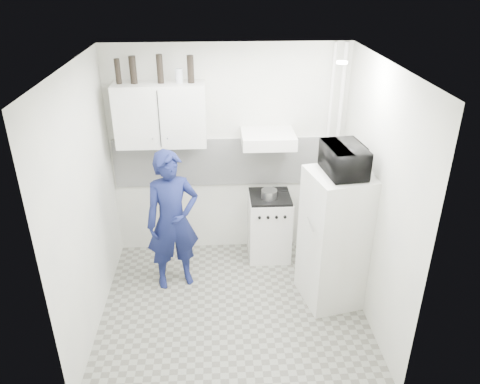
{
  "coord_description": "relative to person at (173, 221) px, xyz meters",
  "views": [
    {
      "loc": [
        -0.15,
        -4.0,
        3.39
      ],
      "look_at": [
        0.09,
        0.3,
        1.25
      ],
      "focal_mm": 35.0,
      "sensor_mm": 36.0,
      "label": 1
    }
  ],
  "objects": [
    {
      "name": "floor",
      "position": [
        0.64,
        -0.49,
        -0.82
      ],
      "size": [
        2.8,
        2.8,
        0.0
      ],
      "primitive_type": "plane",
      "color": "gray",
      "rests_on": "ground"
    },
    {
      "name": "ceiling",
      "position": [
        0.64,
        -0.49,
        1.78
      ],
      "size": [
        2.8,
        2.8,
        0.0
      ],
      "primitive_type": "plane",
      "color": "white",
      "rests_on": "wall_back"
    },
    {
      "name": "wall_back",
      "position": [
        0.64,
        0.76,
        0.48
      ],
      "size": [
        2.8,
        0.0,
        2.8
      ],
      "primitive_type": "plane",
      "rotation": [
        1.57,
        0.0,
        0.0
      ],
      "color": "silver",
      "rests_on": "floor"
    },
    {
      "name": "wall_left",
      "position": [
        -0.76,
        -0.49,
        0.48
      ],
      "size": [
        0.0,
        2.6,
        2.6
      ],
      "primitive_type": "plane",
      "rotation": [
        1.57,
        0.0,
        1.57
      ],
      "color": "silver",
      "rests_on": "floor"
    },
    {
      "name": "wall_right",
      "position": [
        2.04,
        -0.49,
        0.48
      ],
      "size": [
        0.0,
        2.6,
        2.6
      ],
      "primitive_type": "plane",
      "rotation": [
        1.57,
        0.0,
        -1.57
      ],
      "color": "silver",
      "rests_on": "floor"
    },
    {
      "name": "person",
      "position": [
        0.0,
        0.0,
        0.0
      ],
      "size": [
        0.68,
        0.55,
        1.63
      ],
      "primitive_type": "imported",
      "rotation": [
        0.0,
        0.0,
        0.29
      ],
      "color": "#121947",
      "rests_on": "floor"
    },
    {
      "name": "stove",
      "position": [
        1.14,
        0.51,
        -0.41
      ],
      "size": [
        0.51,
        0.51,
        0.81
      ],
      "primitive_type": "cube",
      "color": "white",
      "rests_on": "floor"
    },
    {
      "name": "fridge",
      "position": [
        1.74,
        -0.36,
        -0.06
      ],
      "size": [
        0.74,
        0.74,
        1.51
      ],
      "primitive_type": "cube",
      "rotation": [
        0.0,
        0.0,
        0.21
      ],
      "color": "silver",
      "rests_on": "floor"
    },
    {
      "name": "stove_top",
      "position": [
        1.14,
        0.51,
        0.01
      ],
      "size": [
        0.49,
        0.49,
        0.03
      ],
      "primitive_type": "cube",
      "color": "black",
      "rests_on": "stove"
    },
    {
      "name": "saucepan",
      "position": [
        1.12,
        0.45,
        0.08
      ],
      "size": [
        0.19,
        0.19,
        0.1
      ],
      "primitive_type": "cylinder",
      "color": "silver",
      "rests_on": "stove_top"
    },
    {
      "name": "microwave",
      "position": [
        1.74,
        -0.36,
        0.84
      ],
      "size": [
        0.57,
        0.42,
        0.29
      ],
      "primitive_type": "imported",
      "rotation": [
        0.0,
        0.0,
        1.69
      ],
      "color": "black",
      "rests_on": "fridge"
    },
    {
      "name": "bottle_a",
      "position": [
        -0.53,
        0.58,
        1.51
      ],
      "size": [
        0.06,
        0.06,
        0.26
      ],
      "primitive_type": "cylinder",
      "color": "black",
      "rests_on": "upper_cabinet"
    },
    {
      "name": "bottle_b",
      "position": [
        -0.36,
        0.58,
        1.53
      ],
      "size": [
        0.08,
        0.08,
        0.29
      ],
      "primitive_type": "cylinder",
      "color": "black",
      "rests_on": "upper_cabinet"
    },
    {
      "name": "bottle_d",
      "position": [
        -0.08,
        0.58,
        1.54
      ],
      "size": [
        0.07,
        0.07,
        0.3
      ],
      "primitive_type": "cylinder",
      "color": "black",
      "rests_on": "upper_cabinet"
    },
    {
      "name": "canister_b",
      "position": [
        0.12,
        0.58,
        1.46
      ],
      "size": [
        0.08,
        0.08,
        0.15
      ],
      "primitive_type": "cylinder",
      "color": "#B2B7BC",
      "rests_on": "upper_cabinet"
    },
    {
      "name": "bottle_e",
      "position": [
        0.25,
        0.58,
        1.53
      ],
      "size": [
        0.07,
        0.07,
        0.29
      ],
      "primitive_type": "cylinder",
      "color": "black",
      "rests_on": "upper_cabinet"
    },
    {
      "name": "upper_cabinet",
      "position": [
        -0.11,
        0.58,
        1.03
      ],
      "size": [
        1.0,
        0.35,
        0.7
      ],
      "primitive_type": "cube",
      "color": "silver",
      "rests_on": "wall_back"
    },
    {
      "name": "range_hood",
      "position": [
        1.09,
        0.51,
        0.75
      ],
      "size": [
        0.6,
        0.5,
        0.14
      ],
      "primitive_type": "cube",
      "color": "white",
      "rests_on": "wall_back"
    },
    {
      "name": "backsplash",
      "position": [
        0.64,
        0.74,
        0.38
      ],
      "size": [
        2.74,
        0.03,
        0.6
      ],
      "primitive_type": "cube",
      "color": "white",
      "rests_on": "wall_back"
    },
    {
      "name": "pipe_a",
      "position": [
        1.94,
        0.68,
        0.48
      ],
      "size": [
        0.05,
        0.05,
        2.6
      ],
      "primitive_type": "cylinder",
      "color": "white",
      "rests_on": "floor"
    },
    {
      "name": "pipe_b",
      "position": [
        1.82,
        0.68,
        0.48
      ],
      "size": [
        0.04,
        0.04,
        2.6
      ],
      "primitive_type": "cylinder",
      "color": "white",
      "rests_on": "floor"
    },
    {
      "name": "ceiling_spot_fixture",
      "position": [
        1.64,
        -0.29,
        1.75
      ],
      "size": [
        0.1,
        0.1,
        0.02
      ],
      "primitive_type": "cylinder",
      "color": "white",
      "rests_on": "ceiling"
    }
  ]
}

